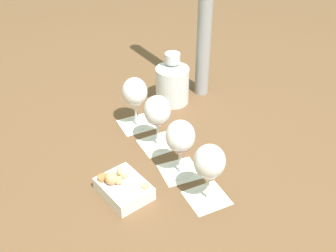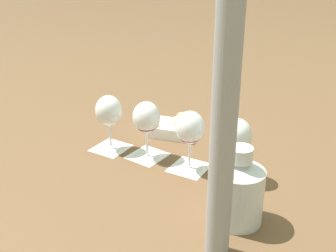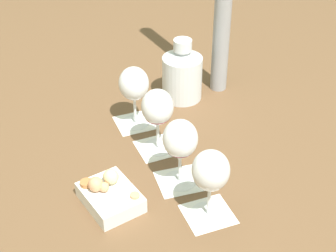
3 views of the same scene
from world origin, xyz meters
name	(u,v)px [view 2 (image 2 of 3)]	position (x,y,z in m)	size (l,w,h in m)	color
ground_plane	(170,161)	(0.00, 0.00, 0.00)	(8.00, 8.00, 0.00)	brown
tasting_card_0	(234,177)	(-0.13, 0.13, 0.00)	(0.14, 0.14, 0.00)	white
tasting_card_1	(189,168)	(-0.04, 0.05, 0.00)	(0.14, 0.14, 0.00)	white
tasting_card_2	(147,156)	(0.05, -0.05, 0.00)	(0.14, 0.13, 0.00)	white
tasting_card_3	(111,148)	(0.14, -0.13, 0.00)	(0.14, 0.14, 0.00)	white
wine_glass_0	(237,139)	(-0.13, 0.13, 0.11)	(0.08, 0.08, 0.16)	white
wine_glass_1	(190,131)	(-0.04, 0.05, 0.11)	(0.08, 0.08, 0.16)	white
wine_glass_2	(147,120)	(0.05, -0.05, 0.11)	(0.08, 0.08, 0.16)	white
wine_glass_3	(109,114)	(0.14, -0.13, 0.11)	(0.08, 0.08, 0.16)	white
ceramic_vase	(238,190)	(-0.05, 0.30, 0.08)	(0.11, 0.11, 0.18)	silver
snack_dish	(174,127)	(-0.07, -0.16, 0.02)	(0.17, 0.16, 0.07)	white
umbrella_pole	(228,52)	(0.03, 0.38, 0.40)	(0.05, 0.05, 0.80)	#99999E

